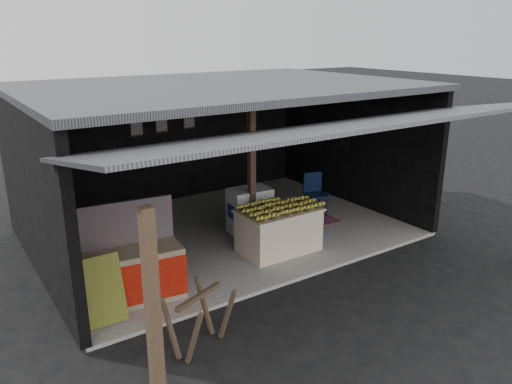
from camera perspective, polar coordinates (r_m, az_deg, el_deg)
ground at (r=8.42m, az=5.06°, el=-10.06°), size 80.00×80.00×0.00m
concrete_slab at (r=10.27m, az=-3.74°, el=-4.53°), size 7.00×5.00×0.06m
shophouse at (r=9.96m, az=-4.90°, el=7.15°), size 7.40×7.29×3.02m
banana_table at (r=9.17m, az=2.62°, el=-4.37°), size 1.47×0.91×0.81m
banana_pile at (r=9.00m, az=2.66°, el=-1.53°), size 1.36×0.81×0.16m
white_crate at (r=10.02m, az=-0.72°, el=-2.13°), size 0.86×0.63×0.91m
neighbor_stall at (r=7.75m, az=-13.84°, el=-8.87°), size 1.50×0.82×1.49m
green_signboard at (r=7.26m, az=-17.38°, el=-10.79°), size 0.65×0.30×0.95m
sawhorse at (r=6.55m, az=-6.50°, el=-13.77°), size 0.91×0.90×0.79m
water_barrel at (r=9.87m, az=5.42°, el=-3.62°), size 0.38×0.38×0.56m
plastic_chair at (r=11.10m, az=6.70°, el=0.24°), size 0.53×0.53×0.92m
magenta_rug at (r=10.77m, az=5.08°, el=-3.29°), size 1.56×1.09×0.01m
picture_frames at (r=11.75m, az=-10.62°, el=7.69°), size 1.62×0.04×0.46m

